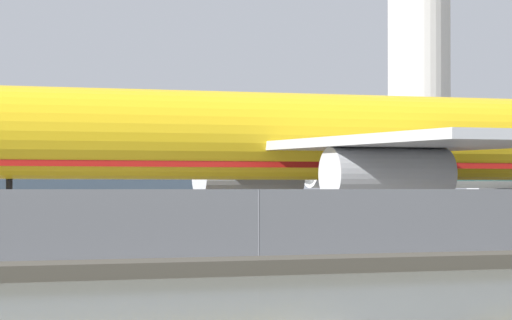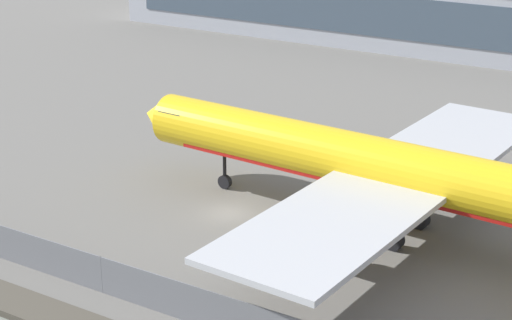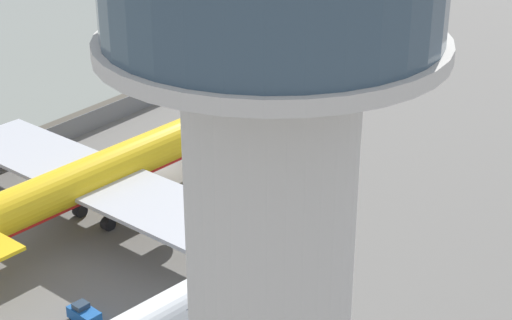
# 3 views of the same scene
# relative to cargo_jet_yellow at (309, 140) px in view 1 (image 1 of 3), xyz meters

# --- Properties ---
(ground_plane) EXTENTS (500.00, 500.00, 0.00)m
(ground_plane) POSITION_rel_cargo_jet_yellow_xyz_m (-12.30, -3.51, -5.30)
(ground_plane) COLOR #66635E
(shoreline_seawall) EXTENTS (320.00, 3.00, 0.50)m
(shoreline_seawall) POSITION_rel_cargo_jet_yellow_xyz_m (-12.30, -24.01, -5.05)
(shoreline_seawall) COLOR #474238
(shoreline_seawall) RESTS_ON ground
(perimeter_fence) EXTENTS (280.00, 0.10, 2.78)m
(perimeter_fence) POSITION_rel_cargo_jet_yellow_xyz_m (-12.30, -19.51, -3.91)
(perimeter_fence) COLOR slate
(perimeter_fence) RESTS_ON ground
(cargo_jet_yellow) EXTENTS (48.45, 41.66, 13.90)m
(cargo_jet_yellow) POSITION_rel_cargo_jet_yellow_xyz_m (0.00, 0.00, 0.00)
(cargo_jet_yellow) COLOR yellow
(cargo_jet_yellow) RESTS_ON ground
(baggage_tug) EXTENTS (1.90, 3.34, 1.80)m
(baggage_tug) POSITION_rel_cargo_jet_yellow_xyz_m (15.67, 12.80, -4.50)
(baggage_tug) COLOR #19519E
(baggage_tug) RESTS_ON ground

